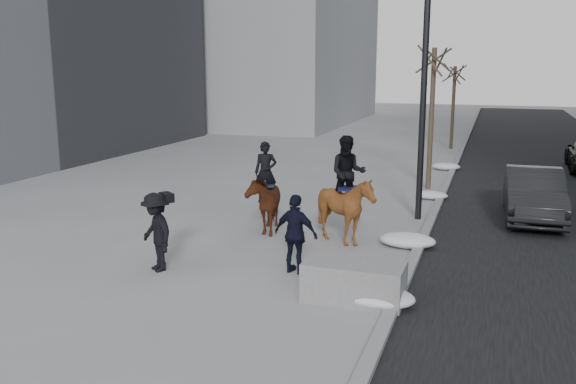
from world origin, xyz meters
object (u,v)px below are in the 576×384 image
(car_near, at_px, (534,194))
(mounted_right, at_px, (346,201))
(planter, at_px, (354,282))
(mounted_left, at_px, (264,198))

(car_near, bearing_deg, mounted_right, -138.65)
(planter, relative_size, car_near, 0.43)
(planter, distance_m, mounted_left, 5.48)
(planter, relative_size, mounted_right, 0.70)
(planter, xyz_separation_m, mounted_left, (-3.46, 4.21, 0.53))
(planter, height_order, mounted_right, mounted_right)
(mounted_left, height_order, mounted_right, mounted_right)
(car_near, relative_size, mounted_right, 1.63)
(car_near, height_order, mounted_right, mounted_right)
(mounted_left, bearing_deg, planter, -50.57)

